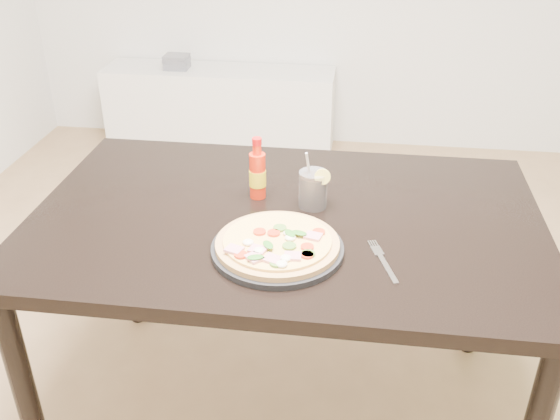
# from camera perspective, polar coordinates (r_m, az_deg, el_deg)

# --- Properties ---
(floor) EXTENTS (4.50, 4.50, 0.00)m
(floor) POSITION_cam_1_polar(r_m,az_deg,el_deg) (2.22, 3.84, -16.88)
(floor) COLOR #9E7A51
(floor) RESTS_ON ground
(dining_table) EXTENTS (1.40, 0.90, 0.75)m
(dining_table) POSITION_cam_1_polar(r_m,az_deg,el_deg) (1.76, 0.53, -2.74)
(dining_table) COLOR black
(dining_table) RESTS_ON ground
(plate) EXTENTS (0.33, 0.33, 0.02)m
(plate) POSITION_cam_1_polar(r_m,az_deg,el_deg) (1.55, -0.24, -3.58)
(plate) COLOR black
(plate) RESTS_ON dining_table
(pizza) EXTENTS (0.31, 0.31, 0.03)m
(pizza) POSITION_cam_1_polar(r_m,az_deg,el_deg) (1.54, -0.23, -3.06)
(pizza) COLOR tan
(pizza) RESTS_ON plate
(hot_sauce_bottle) EXTENTS (0.05, 0.05, 0.18)m
(hot_sauce_bottle) POSITION_cam_1_polar(r_m,az_deg,el_deg) (1.77, -2.07, 3.30)
(hot_sauce_bottle) COLOR red
(hot_sauce_bottle) RESTS_ON dining_table
(cola_cup) EXTENTS (0.09, 0.08, 0.17)m
(cola_cup) POSITION_cam_1_polar(r_m,az_deg,el_deg) (1.74, 3.04, 1.85)
(cola_cup) COLOR black
(cola_cup) RESTS_ON dining_table
(fork) EXTENTS (0.07, 0.18, 0.00)m
(fork) POSITION_cam_1_polar(r_m,az_deg,el_deg) (1.54, 9.34, -4.52)
(fork) COLOR silver
(fork) RESTS_ON dining_table
(media_console) EXTENTS (1.40, 0.34, 0.50)m
(media_console) POSITION_cam_1_polar(r_m,az_deg,el_deg) (3.95, -5.47, 9.21)
(media_console) COLOR white
(media_console) RESTS_ON ground
(cd_stack) EXTENTS (0.14, 0.12, 0.08)m
(cd_stack) POSITION_cam_1_polar(r_m,az_deg,el_deg) (3.90, -9.42, 13.22)
(cd_stack) COLOR slate
(cd_stack) RESTS_ON media_console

